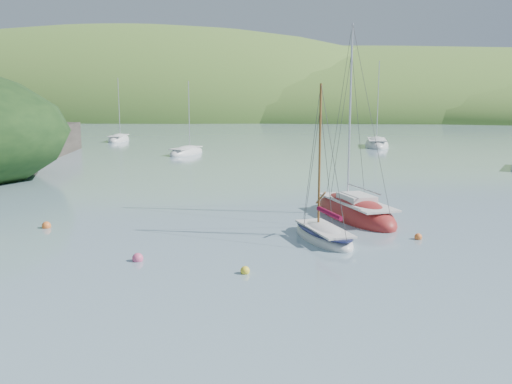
# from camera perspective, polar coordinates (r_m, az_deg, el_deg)

# --- Properties ---
(ground) EXTENTS (700.00, 700.00, 0.00)m
(ground) POSITION_cam_1_polar(r_m,az_deg,el_deg) (23.41, -5.82, -8.63)
(ground) COLOR #71919C
(ground) RESTS_ON ground
(shoreline_hills) EXTENTS (690.00, 135.00, 56.00)m
(shoreline_hills) POSITION_cam_1_polar(r_m,az_deg,el_deg) (194.79, 1.95, 7.74)
(shoreline_hills) COLOR #3A6827
(shoreline_hills) RESTS_ON ground
(daysailer_white) EXTENTS (4.06, 5.85, 8.46)m
(daysailer_white) POSITION_cam_1_polar(r_m,az_deg,el_deg) (29.48, 6.76, -4.34)
(daysailer_white) COLOR silver
(daysailer_white) RESTS_ON ground
(sloop_red) EXTENTS (6.03, 8.86, 12.44)m
(sloop_red) POSITION_cam_1_polar(r_m,az_deg,el_deg) (34.87, 9.86, -2.14)
(sloop_red) COLOR maroon
(sloop_red) RESTS_ON ground
(distant_sloop_a) EXTENTS (4.26, 7.11, 9.58)m
(distant_sloop_a) POSITION_cam_1_polar(r_m,az_deg,el_deg) (70.02, -6.97, 3.91)
(distant_sloop_a) COLOR silver
(distant_sloop_a) RESTS_ON ground
(distant_sloop_b) EXTENTS (3.60, 9.09, 12.76)m
(distant_sloop_b) POSITION_cam_1_polar(r_m,az_deg,el_deg) (81.10, 11.98, 4.61)
(distant_sloop_b) COLOR silver
(distant_sloop_b) RESTS_ON ground
(distant_sloop_c) EXTENTS (3.10, 7.51, 10.48)m
(distant_sloop_c) POSITION_cam_1_polar(r_m,az_deg,el_deg) (91.06, -13.56, 5.09)
(distant_sloop_c) COLOR silver
(distant_sloop_c) RESTS_ON ground
(mooring_buoys) EXTENTS (20.58, 7.28, 0.50)m
(mooring_buoys) POSITION_cam_1_polar(r_m,az_deg,el_deg) (28.23, -8.74, -5.20)
(mooring_buoys) COLOR yellow
(mooring_buoys) RESTS_ON ground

